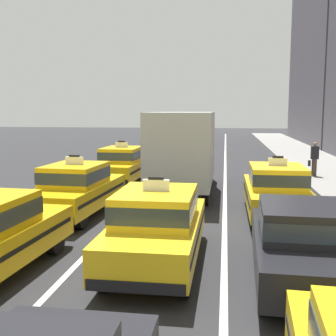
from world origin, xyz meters
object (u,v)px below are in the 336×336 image
Objects in this scene: taxi_right_third at (276,190)px; taxi_left_fourth at (123,164)px; taxi_center_second at (157,225)px; box_truck_center_third at (185,149)px; sedan_right_second at (301,241)px; taxi_left_third at (77,188)px; pedestrian_mid_block at (314,159)px.

taxi_left_fourth is at bearing 137.88° from taxi_right_third.
box_truck_center_third is (-0.20, 8.32, 0.90)m from taxi_center_second.
sedan_right_second is at bearing -91.30° from taxi_right_third.
taxi_left_third and taxi_left_fourth have the same top height.
taxi_left_third is at bearing 128.97° from taxi_center_second.
taxi_left_fourth is at bearing 107.69° from taxi_center_second.
sedan_right_second is at bearing -12.32° from taxi_center_second.
pedestrian_mid_block is (5.97, 4.30, -0.80)m from box_truck_center_third.
taxi_left_fourth is 10.72m from taxi_center_second.
taxi_center_second is 13.87m from pedestrian_mid_block.
pedestrian_mid_block is at bearing 35.73° from box_truck_center_third.
pedestrian_mid_block is (5.77, 12.62, 0.10)m from taxi_center_second.
pedestrian_mid_block is (2.85, 13.26, 0.13)m from sedan_right_second.
taxi_center_second is 2.75× the size of pedestrian_mid_block.
box_truck_center_third is 1.53× the size of taxi_right_third.
taxi_left_fourth is 0.66× the size of box_truck_center_third.
box_truck_center_third reaches higher than sedan_right_second.
taxi_left_third is at bearing -125.13° from box_truck_center_third.
box_truck_center_third is 1.60× the size of sedan_right_second.
taxi_left_fourth is at bearing 119.65° from sedan_right_second.
box_truck_center_third reaches higher than pedestrian_mid_block.
taxi_left_third is 1.02× the size of taxi_right_third.
box_truck_center_third is 5.07m from taxi_right_third.
box_truck_center_third is at bearing 54.87° from taxi_left_third.
taxi_left_third is at bearing -175.31° from taxi_right_third.
taxi_center_second is at bearing -51.03° from taxi_left_third.
pedestrian_mid_block is (9.03, 2.41, 0.10)m from taxi_left_fourth.
taxi_left_third and taxi_center_second have the same top height.
taxi_center_second is at bearing -123.87° from taxi_right_third.
box_truck_center_third is 9.53m from sedan_right_second.
taxi_right_third is (6.28, 0.52, 0.00)m from taxi_left_third.
taxi_left_third is 1.02× the size of taxi_center_second.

